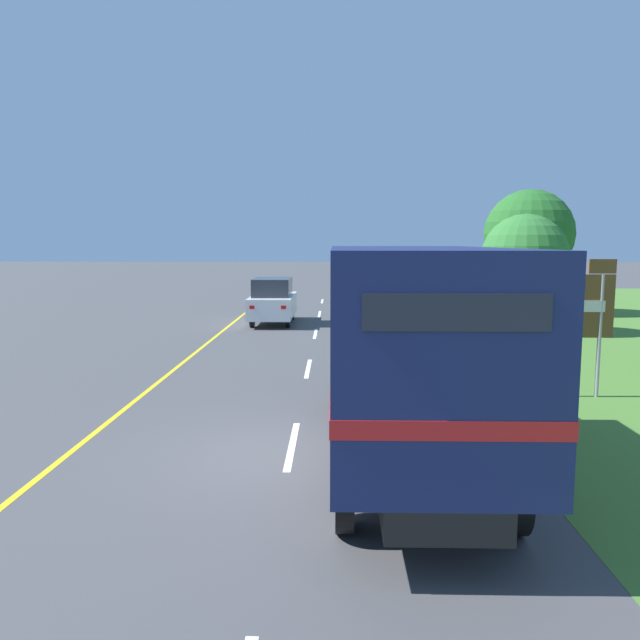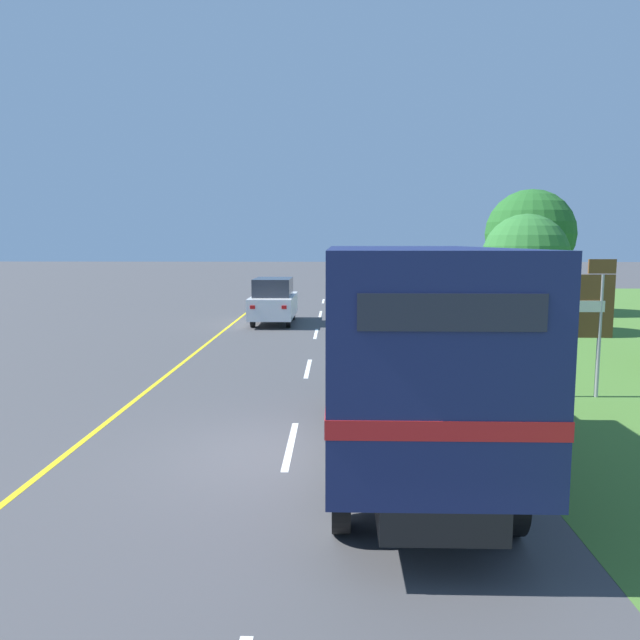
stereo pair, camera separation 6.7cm
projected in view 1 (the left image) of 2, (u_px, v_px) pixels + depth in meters
The scene contains 13 objects.
ground_plane at pixel (290, 454), 10.39m from camera, with size 200.00×200.00×0.00m, color #444447.
edge_line_yellow at pixel (207, 344), 21.61m from camera, with size 0.12×52.49×0.01m, color yellow.
centre_dash_near at pixel (292, 445), 10.84m from camera, with size 0.12×2.60×0.01m, color white.
centre_dash_mid_a at pixel (308, 368), 17.38m from camera, with size 0.12×2.60×0.01m, color white.
centre_dash_mid_b at pixel (315, 334), 23.93m from camera, with size 0.12×2.60×0.01m, color white.
centre_dash_far at pixel (320, 314), 30.48m from camera, with size 0.12×2.60×0.01m, color white.
centre_dash_farthest at pixel (322, 301), 37.02m from camera, with size 0.12×2.60×0.01m, color white.
horse_trailer_truck at pixel (407, 342), 9.85m from camera, with size 2.40×8.36×3.43m.
lead_car_white at pixel (273, 301), 26.84m from camera, with size 1.80×4.32×1.96m.
highway_sign at pixel (573, 310), 13.97m from camera, with size 1.89×0.09×3.13m.
roadside_tree_mid at pixel (525, 257), 24.13m from camera, with size 3.30×3.30×4.58m.
roadside_tree_far at pixel (529, 234), 30.60m from camera, with size 4.34×4.34×6.06m.
delineator_post at pixel (526, 397), 12.16m from camera, with size 0.08×0.08×0.95m.
Camera 1 is at (0.73, -10.02, 3.51)m, focal length 35.00 mm.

